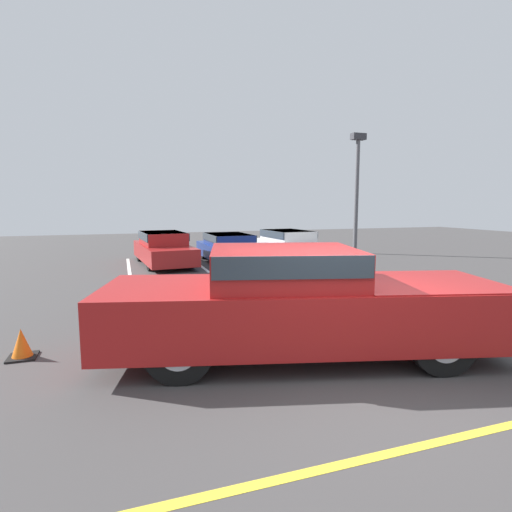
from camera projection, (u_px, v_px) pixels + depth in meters
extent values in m
plane|color=#423F3F|center=(339.00, 375.00, 5.65)|extent=(60.00, 60.00, 0.00)
cube|color=white|center=(129.00, 267.00, 15.49)|extent=(0.12, 4.74, 0.01)
cube|color=white|center=(198.00, 263.00, 16.34)|extent=(0.12, 4.74, 0.01)
cube|color=white|center=(259.00, 260.00, 17.19)|extent=(0.12, 4.74, 0.01)
cube|color=white|center=(316.00, 258.00, 18.04)|extent=(0.12, 4.74, 0.01)
cube|color=yellow|center=(414.00, 448.00, 3.95)|extent=(6.77, 0.12, 0.01)
cube|color=#A51919|center=(303.00, 311.00, 6.29)|extent=(6.44, 3.47, 0.88)
cube|color=#A51919|center=(284.00, 266.00, 6.18)|extent=(2.60, 2.34, 0.56)
cube|color=#2D3842|center=(284.00, 258.00, 6.16)|extent=(2.57, 2.39, 0.31)
cube|color=#A51919|center=(422.00, 285.00, 6.38)|extent=(2.68, 2.43, 0.13)
cube|color=silver|center=(482.00, 326.00, 6.55)|extent=(0.70, 2.03, 0.28)
cylinder|color=black|center=(393.00, 310.00, 7.28)|extent=(0.99, 0.53, 0.95)
cylinder|color=#ADADB2|center=(393.00, 310.00, 7.28)|extent=(0.58, 0.43, 0.52)
cylinder|color=black|center=(442.00, 341.00, 5.63)|extent=(0.99, 0.53, 0.95)
cylinder|color=#ADADB2|center=(442.00, 341.00, 5.63)|extent=(0.58, 0.43, 0.52)
cylinder|color=black|center=(190.00, 314.00, 7.01)|extent=(0.99, 0.53, 0.95)
cylinder|color=#ADADB2|center=(190.00, 314.00, 7.01)|extent=(0.58, 0.43, 0.52)
cylinder|color=black|center=(179.00, 348.00, 5.36)|extent=(0.99, 0.53, 0.95)
cylinder|color=#ADADB2|center=(179.00, 348.00, 5.36)|extent=(0.58, 0.43, 0.52)
cube|color=maroon|center=(164.00, 252.00, 15.98)|extent=(2.16, 4.87, 0.63)
cube|color=maroon|center=(163.00, 238.00, 16.00)|extent=(1.74, 2.59, 0.49)
cube|color=#2D3842|center=(163.00, 236.00, 15.98)|extent=(1.81, 2.55, 0.30)
cylinder|color=black|center=(191.00, 260.00, 15.06)|extent=(0.28, 0.65, 0.63)
cylinder|color=#ADADB2|center=(191.00, 260.00, 15.06)|extent=(0.27, 0.37, 0.35)
cylinder|color=black|center=(151.00, 262.00, 14.47)|extent=(0.28, 0.65, 0.63)
cylinder|color=#ADADB2|center=(151.00, 262.00, 14.47)|extent=(0.27, 0.37, 0.35)
cylinder|color=black|center=(175.00, 252.00, 17.55)|extent=(0.28, 0.65, 0.63)
cylinder|color=#ADADB2|center=(175.00, 252.00, 17.55)|extent=(0.27, 0.37, 0.35)
cylinder|color=black|center=(140.00, 254.00, 16.95)|extent=(0.28, 0.65, 0.63)
cylinder|color=#ADADB2|center=(140.00, 254.00, 16.95)|extent=(0.27, 0.37, 0.35)
cube|color=navy|center=(229.00, 252.00, 16.57)|extent=(1.89, 4.76, 0.56)
cube|color=navy|center=(228.00, 239.00, 16.59)|extent=(1.64, 2.49, 0.45)
cube|color=#2D3842|center=(228.00, 237.00, 16.58)|extent=(1.71, 2.44, 0.27)
cylinder|color=black|center=(258.00, 259.00, 15.57)|extent=(0.22, 0.61, 0.60)
cylinder|color=#ADADB2|center=(258.00, 259.00, 15.57)|extent=(0.23, 0.33, 0.33)
cylinder|color=black|center=(219.00, 260.00, 15.05)|extent=(0.22, 0.61, 0.60)
cylinder|color=#ADADB2|center=(219.00, 260.00, 15.05)|extent=(0.23, 0.33, 0.33)
cylinder|color=black|center=(238.00, 251.00, 18.13)|extent=(0.22, 0.61, 0.60)
cylinder|color=#ADADB2|center=(238.00, 251.00, 18.13)|extent=(0.23, 0.33, 0.33)
cylinder|color=black|center=(204.00, 252.00, 17.61)|extent=(0.22, 0.61, 0.60)
cylinder|color=#ADADB2|center=(204.00, 252.00, 17.61)|extent=(0.23, 0.33, 0.33)
cube|color=silver|center=(288.00, 248.00, 17.73)|extent=(2.14, 4.91, 0.58)
cube|color=silver|center=(288.00, 236.00, 17.75)|extent=(1.75, 2.60, 0.49)
cube|color=#2D3842|center=(288.00, 234.00, 17.74)|extent=(1.82, 2.56, 0.30)
cylinder|color=black|center=(320.00, 254.00, 16.78)|extent=(0.29, 0.69, 0.67)
cylinder|color=#ADADB2|center=(320.00, 254.00, 16.78)|extent=(0.27, 0.39, 0.37)
cylinder|color=black|center=(288.00, 256.00, 16.19)|extent=(0.29, 0.69, 0.67)
cylinder|color=#ADADB2|center=(288.00, 256.00, 16.19)|extent=(0.27, 0.39, 0.37)
cylinder|color=black|center=(289.00, 247.00, 19.31)|extent=(0.29, 0.69, 0.67)
cylinder|color=#ADADB2|center=(289.00, 247.00, 19.31)|extent=(0.27, 0.39, 0.37)
cylinder|color=black|center=(260.00, 249.00, 18.73)|extent=(0.29, 0.69, 0.67)
cylinder|color=#ADADB2|center=(260.00, 249.00, 18.73)|extent=(0.27, 0.39, 0.37)
cylinder|color=#515156|center=(356.00, 198.00, 19.38)|extent=(0.20, 0.20, 5.46)
cube|color=#333338|center=(358.00, 137.00, 19.01)|extent=(0.70, 0.36, 0.30)
cube|color=black|center=(23.00, 357.00, 6.27)|extent=(0.42, 0.42, 0.03)
cone|color=orange|center=(22.00, 343.00, 6.24)|extent=(0.32, 0.32, 0.47)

